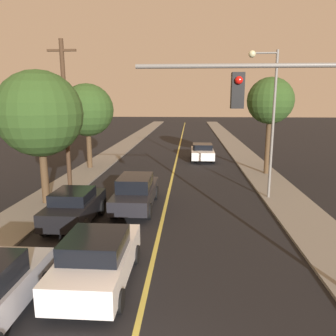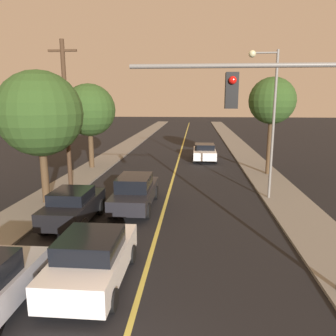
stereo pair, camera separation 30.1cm
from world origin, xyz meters
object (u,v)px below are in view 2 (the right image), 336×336
car_outer_lane_second (73,206)px  streetlamp_right (268,107)px  tree_left_far (89,110)px  car_near_lane_front (92,258)px  utility_pole_left (66,115)px  tree_left_near (40,114)px  car_near_lane_second (135,191)px  car_far_oncoming (204,152)px  traffic_signal_mast (301,135)px  tree_right_near (272,101)px

car_outer_lane_second → streetlamp_right: size_ratio=0.52×
car_outer_lane_second → tree_left_far: 12.50m
car_near_lane_front → utility_pole_left: size_ratio=0.49×
tree_left_near → car_near_lane_second: bearing=-2.9°
car_far_oncoming → traffic_signal_mast: bearing=95.2°
utility_pole_left → traffic_signal_mast: bearing=-43.5°
car_outer_lane_second → car_near_lane_second: bearing=46.3°
streetlamp_right → car_near_lane_second: bearing=-163.4°
car_outer_lane_second → traffic_signal_mast: bearing=-29.6°
car_far_oncoming → utility_pole_left: 14.14m
car_outer_lane_second → streetlamp_right: (8.95, 4.38, 4.13)m
car_far_oncoming → streetlamp_right: streetlamp_right is taller
tree_left_far → streetlamp_right: bearing=-31.3°
streetlamp_right → utility_pole_left: bearing=176.9°
car_far_oncoming → tree_left_near: tree_left_near is taller
car_outer_lane_second → car_far_oncoming: car_outer_lane_second is taller
car_near_lane_second → car_outer_lane_second: car_near_lane_second is taller
car_near_lane_front → streetlamp_right: size_ratio=0.54×
traffic_signal_mast → utility_pole_left: bearing=136.5°
car_near_lane_front → tree_right_near: bearing=61.2°
car_near_lane_second → tree_left_near: (-4.74, 0.24, 3.79)m
car_near_lane_second → car_near_lane_front: bearing=-90.0°
traffic_signal_mast → tree_right_near: (2.54, 14.86, 0.78)m
tree_left_near → tree_left_far: bearing=92.7°
utility_pole_left → tree_left_far: (-0.83, 6.60, 0.05)m
car_outer_lane_second → traffic_signal_mast: traffic_signal_mast is taller
car_near_lane_front → traffic_signal_mast: bearing=0.4°
tree_left_near → tree_left_far: size_ratio=1.03×
utility_pole_left → tree_left_far: bearing=97.1°
car_near_lane_second → car_outer_lane_second: 3.30m
traffic_signal_mast → utility_pole_left: (-9.97, 9.47, 0.04)m
car_near_lane_front → car_far_oncoming: car_near_lane_front is taller
car_near_lane_front → traffic_signal_mast: 6.73m
car_near_lane_second → tree_right_near: size_ratio=0.73×
car_near_lane_second → utility_pole_left: bearing=149.2°
tree_right_near → tree_left_far: bearing=174.8°
streetlamp_right → tree_right_near: streetlamp_right is taller
car_near_lane_second → traffic_signal_mast: bearing=-50.7°
car_outer_lane_second → tree_left_near: bearing=133.1°
car_outer_lane_second → streetlamp_right: 10.79m
traffic_signal_mast → tree_left_far: 19.36m
tree_left_near → tree_right_near: tree_right_near is taller
car_outer_lane_second → traffic_signal_mast: size_ratio=0.64×
tree_left_near → tree_left_far: tree_left_near is taller
streetlamp_right → tree_right_near: bearing=75.9°
tree_left_near → car_near_lane_front: bearing=-56.5°
car_far_oncoming → utility_pole_left: bearing=53.5°
car_near_lane_front → car_outer_lane_second: (-2.28, 4.54, 0.03)m
traffic_signal_mast → streetlamp_right: streetlamp_right is taller
tree_right_near → traffic_signal_mast: bearing=-99.7°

